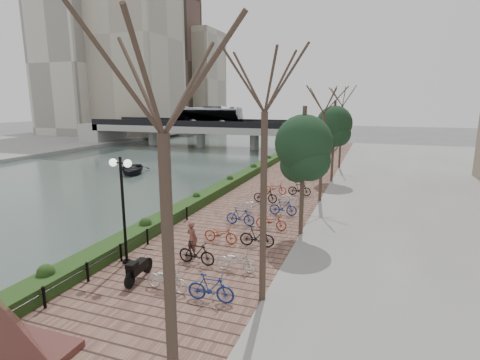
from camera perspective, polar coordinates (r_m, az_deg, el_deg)
The scene contains 13 objects.
ground at distance 16.36m, azimuth -28.18°, elevation -15.76°, with size 220.00×220.00×0.00m, color #59595B.
river_water at distance 43.88m, azimuth -17.32°, elevation 1.90°, with size 30.00×130.00×0.02m, color #41514A.
promenade at distance 28.72m, azimuth 4.53°, elevation -2.18°, with size 8.00×75.00×0.50m, color brown.
hedge at distance 31.93m, azimuth -0.15°, elevation 0.30°, with size 1.10×56.00×0.60m, color #1C3C15.
chain_fence at distance 16.37m, azimuth -19.83°, elevation -11.71°, with size 0.10×14.10×0.70m.
lamppost at distance 15.96m, azimuth -17.55°, elevation -1.01°, with size 1.02×0.32×4.54m.
motorcycle at distance 15.13m, azimuth -15.16°, elevation -12.74°, with size 0.51×1.63×1.02m, color black, non-canonical shape.
pedestrian at distance 16.84m, azimuth -7.31°, elevation -8.83°, with size 0.57×0.37×1.56m, color brown.
bicycle_parking at distance 20.34m, azimuth 2.29°, elevation -5.98°, with size 2.40×17.32×1.00m.
street_trees at distance 22.59m, azimuth 11.23°, elevation 2.69°, with size 3.20×37.12×6.80m.
bridge at distance 60.40m, azimuth -5.75°, elevation 8.18°, with size 36.00×10.77×6.50m.
boat at distance 39.57m, azimuth -16.13°, elevation 1.64°, with size 3.27×4.58×0.95m, color black.
far_buildings at distance 92.49m, azimuth -15.91°, elevation 16.97°, with size 35.00×38.00×38.00m.
Camera 1 is at (11.29, -9.39, 7.21)m, focal length 28.00 mm.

